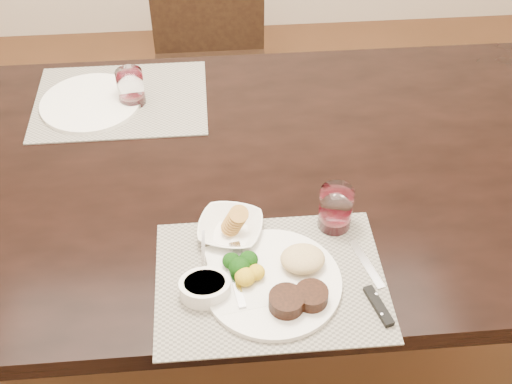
{
  "coord_description": "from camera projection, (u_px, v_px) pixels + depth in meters",
  "views": [
    {
      "loc": [
        -0.0,
        -1.15,
        1.77
      ],
      "look_at": [
        0.08,
        -0.16,
        0.82
      ],
      "focal_mm": 45.0,
      "sensor_mm": 36.0,
      "label": 1
    }
  ],
  "objects": [
    {
      "name": "ground_plane",
      "position": [
        227.0,
        343.0,
        2.05
      ],
      "size": [
        4.5,
        4.5,
        0.0
      ],
      "primitive_type": "plane",
      "color": "#442916",
      "rests_on": "ground"
    },
    {
      "name": "dining_table",
      "position": [
        219.0,
        193.0,
        1.59
      ],
      "size": [
        2.0,
        1.0,
        0.75
      ],
      "color": "black",
      "rests_on": "ground"
    },
    {
      "name": "chair_far",
      "position": [
        210.0,
        51.0,
        2.37
      ],
      "size": [
        0.42,
        0.42,
        0.9
      ],
      "color": "black",
      "rests_on": "ground"
    },
    {
      "name": "placemat_near",
      "position": [
        271.0,
        280.0,
        1.29
      ],
      "size": [
        0.46,
        0.34,
        0.0
      ],
      "primitive_type": "cube",
      "color": "gray",
      "rests_on": "dining_table"
    },
    {
      "name": "placemat_far",
      "position": [
        121.0,
        100.0,
        1.73
      ],
      "size": [
        0.46,
        0.34,
        0.0
      ],
      "primitive_type": "cube",
      "color": "gray",
      "rests_on": "dining_table"
    },
    {
      "name": "dinner_plate",
      "position": [
        279.0,
        280.0,
        1.26
      ],
      "size": [
        0.28,
        0.28,
        0.05
      ],
      "rotation": [
        0.0,
        0.0,
        0.23
      ],
      "color": "white",
      "rests_on": "placemat_near"
    },
    {
      "name": "napkin_fork",
      "position": [
        235.0,
        277.0,
        1.28
      ],
      "size": [
        0.12,
        0.19,
        0.02
      ],
      "rotation": [
        0.0,
        0.0,
        0.15
      ],
      "color": "white",
      "rests_on": "placemat_near"
    },
    {
      "name": "steak_knife",
      "position": [
        375.0,
        295.0,
        1.25
      ],
      "size": [
        0.05,
        0.22,
        0.01
      ],
      "rotation": [
        0.0,
        0.0,
        0.26
      ],
      "color": "silver",
      "rests_on": "placemat_near"
    },
    {
      "name": "cracker_bowl",
      "position": [
        230.0,
        228.0,
        1.36
      ],
      "size": [
        0.17,
        0.17,
        0.06
      ],
      "rotation": [
        0.0,
        0.0,
        -0.26
      ],
      "color": "white",
      "rests_on": "placemat_near"
    },
    {
      "name": "sauce_ramekin",
      "position": [
        205.0,
        287.0,
        1.24
      ],
      "size": [
        0.1,
        0.15,
        0.08
      ],
      "rotation": [
        0.0,
        0.0,
        -0.08
      ],
      "color": "white",
      "rests_on": "placemat_near"
    },
    {
      "name": "wine_glass_near",
      "position": [
        335.0,
        210.0,
        1.36
      ],
      "size": [
        0.07,
        0.07,
        0.1
      ],
      "rotation": [
        0.0,
        0.0,
        -0.23
      ],
      "color": "white",
      "rests_on": "placemat_near"
    },
    {
      "name": "far_plate",
      "position": [
        91.0,
        103.0,
        1.71
      ],
      "size": [
        0.27,
        0.27,
        0.01
      ],
      "primitive_type": "cylinder",
      "color": "white",
      "rests_on": "placemat_far"
    },
    {
      "name": "wine_glass_far",
      "position": [
        131.0,
        89.0,
        1.69
      ],
      "size": [
        0.07,
        0.07,
        0.1
      ],
      "rotation": [
        0.0,
        0.0,
        0.01
      ],
      "color": "white",
      "rests_on": "placemat_far"
    }
  ]
}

